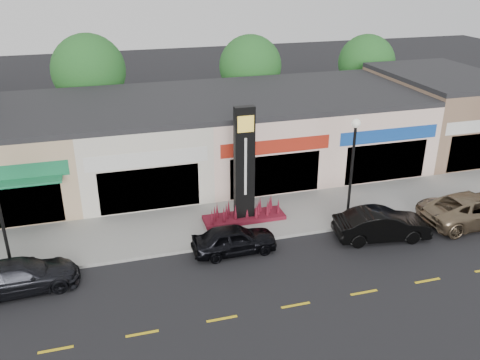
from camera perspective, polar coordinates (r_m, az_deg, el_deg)
The scene contains 17 objects.
ground at distance 22.33m, azimuth -3.96°, elevation -10.63°, with size 120.00×120.00×0.00m, color black.
sidewalk at distance 25.95m, azimuth -6.03°, elevation -5.24°, with size 52.00×4.30×0.15m, color gray.
curb at distance 24.03m, azimuth -5.04°, elevation -7.75°, with size 52.00×0.20×0.15m, color gray.
shop_beige at distance 31.64m, azimuth -23.98°, elevation 2.83°, with size 7.00×10.85×4.80m.
shop_cream at distance 31.35m, azimuth -11.29°, elevation 4.29°, with size 7.00×10.01×4.80m.
shop_pink_w at distance 32.58m, azimuth 1.07°, elevation 5.49°, with size 7.00×10.01×4.80m.
shop_pink_e at distance 35.18m, azimuth 12.11°, elevation 6.36°, with size 7.00×10.01×4.80m.
shop_tan at distance 38.83m, azimuth 21.41°, elevation 7.25°, with size 7.00×10.01×5.30m.
tree_rear_west at distance 38.31m, azimuth -16.63°, elevation 11.67°, with size 5.20×5.20×7.83m.
tree_rear_mid at distance 40.10m, azimuth 1.16°, elevation 12.64°, with size 4.80×4.80×7.29m.
tree_rear_east at distance 44.09m, azimuth 14.00°, elevation 12.64°, with size 4.60×4.60×6.94m.
lamp_east_near at distance 25.34m, azimuth 12.51°, elevation 2.07°, with size 0.44×0.44×5.47m.
pylon_sign at distance 25.44m, azimuth 0.48°, elevation -0.18°, with size 4.20×1.30×6.00m.
car_dark_sedan at distance 22.88m, azimuth -23.43°, elevation -9.86°, with size 4.61×1.87×1.34m, color black.
car_black_sedan at distance 23.54m, azimuth -0.64°, elevation -6.68°, with size 3.92×1.58×1.34m, color black.
car_black_conv at distance 25.52m, azimuth 15.62°, elevation -4.86°, with size 4.57×1.59×1.51m, color black.
car_gold_suv at distance 28.64m, azimuth 24.76°, elevation -2.96°, with size 5.60×2.58×1.56m, color #806C52.
Camera 1 is at (-3.62, -18.10, 12.58)m, focal length 38.00 mm.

